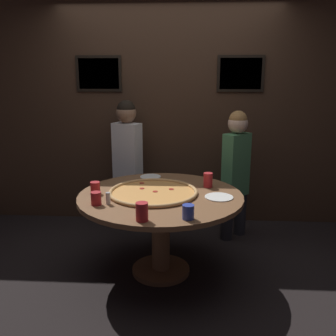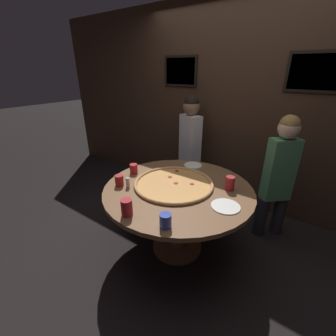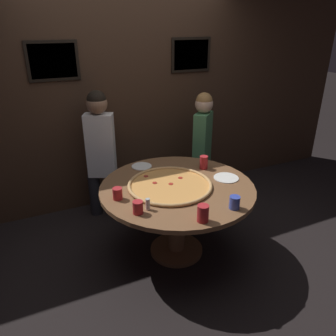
# 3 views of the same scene
# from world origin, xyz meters

# --- Properties ---
(ground_plane) EXTENTS (24.00, 24.00, 0.00)m
(ground_plane) POSITION_xyz_m (0.00, 0.00, 0.00)
(ground_plane) COLOR black
(back_wall) EXTENTS (6.40, 0.08, 2.60)m
(back_wall) POSITION_xyz_m (0.00, 1.31, 1.30)
(back_wall) COLOR #3D281C
(back_wall) RESTS_ON ground_plane
(dining_table) EXTENTS (1.42, 1.42, 0.74)m
(dining_table) POSITION_xyz_m (0.00, 0.00, 0.59)
(dining_table) COLOR brown
(dining_table) RESTS_ON ground_plane
(giant_pizza) EXTENTS (0.78, 0.78, 0.03)m
(giant_pizza) POSITION_xyz_m (-0.07, 0.02, 0.75)
(giant_pizza) COLOR #E0994C
(giant_pizza) RESTS_ON dining_table
(drink_cup_beside_pizza) EXTENTS (0.08, 0.08, 0.11)m
(drink_cup_beside_pizza) POSITION_xyz_m (-0.49, -0.29, 0.79)
(drink_cup_beside_pizza) COLOR #B22328
(drink_cup_beside_pizza) RESTS_ON dining_table
(drink_cup_near_left) EXTENTS (0.08, 0.08, 0.13)m
(drink_cup_near_left) POSITION_xyz_m (0.42, 0.24, 0.81)
(drink_cup_near_left) COLOR #B22328
(drink_cup_near_left) RESTS_ON dining_table
(drink_cup_near_right) EXTENTS (0.09, 0.09, 0.11)m
(drink_cup_near_right) POSITION_xyz_m (0.24, -0.55, 0.79)
(drink_cup_near_right) COLOR #384CB7
(drink_cup_near_right) RESTS_ON dining_table
(drink_cup_centre_back) EXTENTS (0.08, 0.08, 0.10)m
(drink_cup_centre_back) POSITION_xyz_m (-0.57, -0.01, 0.79)
(drink_cup_centre_back) COLOR #B22328
(drink_cup_centre_back) RESTS_ON dining_table
(drink_cup_front_edge) EXTENTS (0.09, 0.09, 0.14)m
(drink_cup_front_edge) POSITION_xyz_m (-0.08, -0.60, 0.81)
(drink_cup_front_edge) COLOR #B22328
(drink_cup_front_edge) RESTS_ON dining_table
(white_plate_right_side) EXTENTS (0.24, 0.24, 0.01)m
(white_plate_right_side) POSITION_xyz_m (0.50, -0.06, 0.74)
(white_plate_right_side) COLOR white
(white_plate_right_side) RESTS_ON dining_table
(white_plate_near_front) EXTENTS (0.21, 0.21, 0.01)m
(white_plate_near_front) POSITION_xyz_m (-0.14, 0.55, 0.74)
(white_plate_near_front) COLOR white
(white_plate_near_front) RESTS_ON dining_table
(condiment_shaker) EXTENTS (0.04, 0.04, 0.10)m
(condiment_shaker) POSITION_xyz_m (-0.40, -0.27, 0.79)
(condiment_shaker) COLOR silver
(condiment_shaker) RESTS_ON dining_table
(diner_far_left) EXTENTS (0.39, 0.27, 1.47)m
(diner_far_left) POSITION_xyz_m (-0.45, 1.00, 0.84)
(diner_far_left) COLOR #232328
(diner_far_left) RESTS_ON ground_plane
(diner_side_right) EXTENTS (0.34, 0.33, 1.38)m
(diner_side_right) POSITION_xyz_m (0.74, 0.81, 0.79)
(diner_side_right) COLOR #232328
(diner_side_right) RESTS_ON ground_plane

